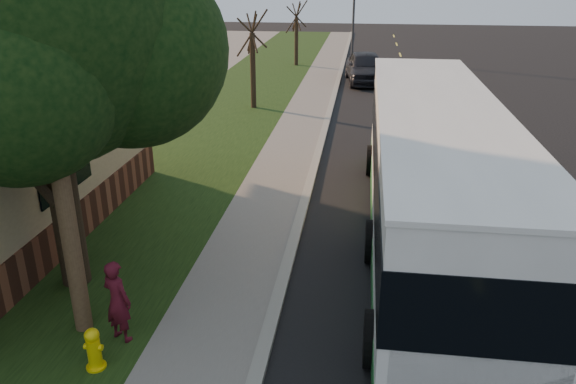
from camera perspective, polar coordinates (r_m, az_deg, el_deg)
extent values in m
cube|color=black|center=(18.11, 15.33, 1.53)|extent=(8.00, 80.00, 0.01)
cube|color=gray|center=(17.97, 2.63, 2.34)|extent=(0.25, 80.00, 0.12)
cube|color=slate|center=(18.08, -0.53, 2.43)|extent=(2.00, 80.00, 0.08)
cube|color=black|center=(18.88, -11.12, 2.85)|extent=(5.00, 80.00, 0.07)
cylinder|color=yellow|center=(9.83, -19.07, -15.23)|extent=(0.22, 0.22, 0.55)
sphere|color=yellow|center=(9.63, -19.32, -13.58)|extent=(0.24, 0.24, 0.24)
cylinder|color=yellow|center=(9.76, -19.16, -14.64)|extent=(0.30, 0.10, 0.10)
cylinder|color=yellow|center=(9.76, -19.16, -14.64)|extent=(0.10, 0.18, 0.10)
cylinder|color=yellow|center=(9.98, -18.88, -16.40)|extent=(0.32, 0.32, 0.04)
cylinder|color=#473321|center=(9.32, -23.56, 10.78)|extent=(0.30, 0.30, 9.00)
cylinder|color=black|center=(11.66, -21.90, 0.13)|extent=(0.56, 0.56, 4.00)
sphere|color=black|center=(10.97, -24.33, 15.83)|extent=(5.20, 5.20, 5.20)
sphere|color=black|center=(10.93, -15.74, 13.71)|extent=(3.60, 3.60, 3.60)
sphere|color=black|center=(9.83, -25.85, 9.72)|extent=(3.20, 3.20, 3.20)
cylinder|color=black|center=(25.73, -3.58, 12.16)|extent=(0.24, 0.24, 3.30)
cylinder|color=black|center=(25.50, -3.67, 15.82)|extent=(1.38, 0.57, 2.01)
cylinder|color=black|center=(25.50, -3.67, 15.82)|extent=(0.74, 1.21, 1.58)
cylinder|color=black|center=(25.50, -3.67, 15.82)|extent=(0.65, 1.05, 1.95)
cylinder|color=black|center=(25.50, -3.67, 15.82)|extent=(1.28, 0.53, 1.33)
cylinder|color=black|center=(25.50, -3.67, 15.82)|extent=(0.75, 1.21, 1.70)
cylinder|color=black|center=(37.40, 0.85, 15.06)|extent=(0.24, 0.24, 3.03)
cylinder|color=black|center=(37.25, 0.87, 17.37)|extent=(1.38, 0.57, 2.01)
cylinder|color=black|center=(37.25, 0.87, 17.37)|extent=(0.74, 1.21, 1.58)
cylinder|color=black|center=(37.25, 0.87, 17.37)|extent=(0.65, 1.05, 1.95)
cylinder|color=black|center=(37.25, 0.87, 17.37)|extent=(1.28, 0.53, 1.33)
cylinder|color=black|center=(37.25, 0.87, 17.37)|extent=(0.75, 1.21, 1.70)
cylinder|color=#2D2D30|center=(41.01, 6.66, 17.18)|extent=(0.16, 0.16, 5.50)
cube|color=silver|center=(13.01, 14.54, 2.49)|extent=(2.58, 12.38, 2.79)
cube|color=#195A25|center=(13.54, 13.96, -3.28)|extent=(2.60, 12.40, 0.57)
cube|color=black|center=(12.94, 14.62, 3.35)|extent=(2.62, 12.42, 1.13)
cube|color=black|center=(7.62, 19.23, -14.17)|extent=(2.28, 0.06, 1.65)
cube|color=yellow|center=(6.93, 20.64, -4.73)|extent=(1.65, 0.06, 0.36)
cube|color=silver|center=(12.62, 15.15, 8.54)|extent=(2.63, 12.43, 0.08)
cylinder|color=black|center=(9.51, 8.58, -14.52)|extent=(0.29, 0.95, 0.95)
cylinder|color=black|center=(9.95, 24.10, -14.65)|extent=(0.29, 0.95, 0.95)
cylinder|color=black|center=(12.51, 8.51, -4.97)|extent=(0.29, 0.95, 0.95)
cylinder|color=black|center=(12.84, 20.13, -5.42)|extent=(0.29, 0.95, 0.95)
cylinder|color=black|center=(17.67, 8.46, 3.20)|extent=(0.29, 0.95, 0.95)
cylinder|color=black|center=(17.90, 16.74, 2.74)|extent=(0.29, 0.95, 0.95)
imported|color=#480E1A|center=(10.10, -16.94, -10.53)|extent=(0.65, 0.55, 1.51)
imported|color=black|center=(32.29, 7.88, 12.45)|extent=(2.57, 5.19, 1.70)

